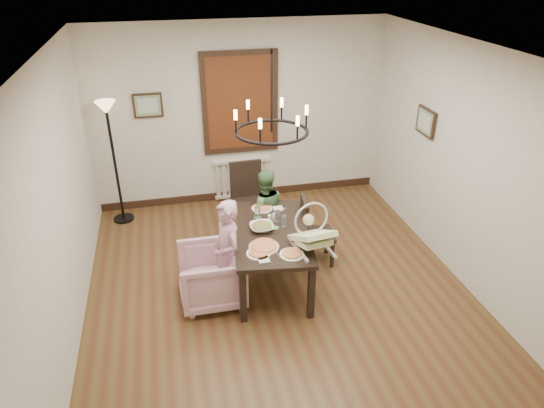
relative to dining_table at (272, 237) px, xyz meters
name	(u,v)px	position (x,y,z in m)	size (l,w,h in m)	color
room_shell	(271,171)	(0.04, 0.21, 0.76)	(4.51, 5.00, 2.81)	brown
dining_table	(272,237)	(0.00, 0.00, 0.00)	(1.07, 1.64, 0.72)	black
chair_far	(249,200)	(-0.05, 1.22, -0.12)	(0.46, 0.46, 1.04)	black
chair_right	(318,230)	(0.67, 0.29, -0.17)	(0.41, 0.41, 0.93)	black
armchair	(211,276)	(-0.76, -0.20, -0.30)	(0.73, 0.74, 0.68)	#DAA7B8
elderly_woman	(228,262)	(-0.57, -0.27, -0.10)	(0.39, 0.26, 1.08)	#C88DA2
seated_man	(264,217)	(0.07, 0.75, -0.16)	(0.47, 0.36, 0.96)	#4B7747
baby_bouncer	(312,234)	(0.35, -0.47, 0.27)	(0.42, 0.58, 0.38)	beige
salad_bowl	(262,227)	(-0.11, 0.04, 0.13)	(0.34, 0.34, 0.08)	white
pizza_platter	(264,246)	(-0.17, -0.34, 0.10)	(0.34, 0.34, 0.04)	tan
drinking_glass	(284,221)	(0.17, 0.07, 0.15)	(0.07, 0.07, 0.14)	silver
window_blinds	(240,103)	(0.04, 2.31, 0.96)	(1.00, 0.03, 1.40)	brown
radiator	(242,178)	(0.04, 2.33, -0.29)	(0.92, 0.12, 0.62)	silver
picture_back	(148,105)	(-1.31, 2.32, 1.01)	(0.42, 0.03, 0.36)	black
picture_right	(426,122)	(2.25, 0.75, 1.01)	(0.42, 0.03, 0.36)	black
floor_lamp	(115,165)	(-1.86, 2.00, 0.26)	(0.30, 0.30, 1.80)	black
chandelier	(272,132)	(0.00, 0.00, 1.31)	(0.80, 0.80, 0.04)	black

